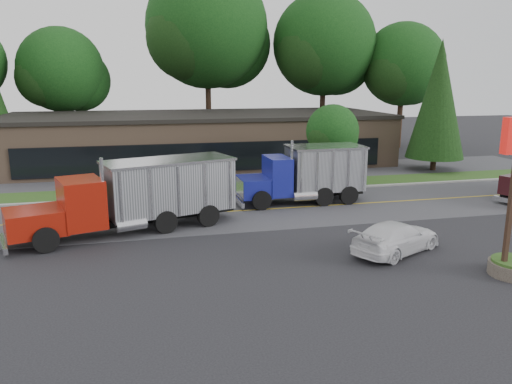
{
  "coord_description": "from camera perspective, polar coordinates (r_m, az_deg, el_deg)",
  "views": [
    {
      "loc": [
        -3.07,
        -17.51,
        7.28
      ],
      "look_at": [
        2.4,
        5.8,
        1.8
      ],
      "focal_mm": 35.0,
      "sensor_mm": 36.0,
      "label": 1
    }
  ],
  "objects": [
    {
      "name": "evergreen_right",
      "position": [
        42.38,
        20.11,
        9.91
      ],
      "size": [
        4.52,
        4.52,
        10.27
      ],
      "color": "#382619",
      "rests_on": "ground"
    },
    {
      "name": "ground",
      "position": [
        19.21,
        -3.06,
        -9.4
      ],
      "size": [
        140.0,
        140.0,
        0.0
      ],
      "primitive_type": "plane",
      "color": "#2E2E33",
      "rests_on": "ground"
    },
    {
      "name": "strip_mall",
      "position": [
        44.12,
        -6.54,
        5.93
      ],
      "size": [
        32.0,
        12.0,
        4.0
      ],
      "primitive_type": "cube",
      "color": "#866852",
      "rests_on": "ground"
    },
    {
      "name": "dump_truck_red",
      "position": [
        24.79,
        -13.05,
        -0.19
      ],
      "size": [
        10.91,
        5.52,
        3.36
      ],
      "rotation": [
        0.0,
        0.0,
        3.44
      ],
      "color": "black",
      "rests_on": "ground"
    },
    {
      "name": "dump_truck_blue",
      "position": [
        29.8,
        5.99,
        2.22
      ],
      "size": [
        7.59,
        2.76,
        3.36
      ],
      "rotation": [
        0.0,
        0.0,
        3.16
      ],
      "color": "black",
      "rests_on": "ground"
    },
    {
      "name": "tree_far_e",
      "position": [
        55.72,
        16.5,
        13.39
      ],
      "size": [
        9.09,
        8.55,
        12.97
      ],
      "color": "#382619",
      "rests_on": "ground"
    },
    {
      "name": "road",
      "position": [
        27.66,
        -6.36,
        -2.45
      ],
      "size": [
        60.0,
        8.0,
        0.02
      ],
      "primitive_type": "cube",
      "color": "#55555A",
      "rests_on": "ground"
    },
    {
      "name": "tree_verge",
      "position": [
        35.31,
        8.77,
        6.63
      ],
      "size": [
        3.89,
        3.66,
        5.55
      ],
      "color": "#382619",
      "rests_on": "ground"
    },
    {
      "name": "tree_far_c",
      "position": [
        52.36,
        -5.43,
        17.62
      ],
      "size": [
        12.79,
        12.04,
        18.25
      ],
      "color": "#382619",
      "rests_on": "ground"
    },
    {
      "name": "grass_verge",
      "position": [
        33.46,
        -7.61,
        0.2
      ],
      "size": [
        60.0,
        3.4,
        0.03
      ],
      "primitive_type": "cube",
      "color": "#2F4F1B",
      "rests_on": "ground"
    },
    {
      "name": "center_line",
      "position": [
        27.66,
        -6.36,
        -2.45
      ],
      "size": [
        60.0,
        0.12,
        0.01
      ],
      "primitive_type": "cube",
      "color": "gold",
      "rests_on": "ground"
    },
    {
      "name": "tree_far_d",
      "position": [
        54.26,
        7.9,
        15.87
      ],
      "size": [
        11.23,
        10.56,
        16.01
      ],
      "color": "#382619",
      "rests_on": "ground"
    },
    {
      "name": "curb",
      "position": [
        31.71,
        -7.29,
        -0.49
      ],
      "size": [
        60.0,
        0.3,
        0.12
      ],
      "primitive_type": "cube",
      "color": "#9E9E99",
      "rests_on": "ground"
    },
    {
      "name": "far_parking",
      "position": [
        38.34,
        -8.36,
        1.8
      ],
      "size": [
        60.0,
        7.0,
        0.02
      ],
      "primitive_type": "cube",
      "color": "#55555A",
      "rests_on": "ground"
    },
    {
      "name": "tree_far_b",
      "position": [
        52.06,
        -21.22,
        12.48
      ],
      "size": [
        8.44,
        7.94,
        12.03
      ],
      "color": "#382619",
      "rests_on": "ground"
    },
    {
      "name": "rally_car",
      "position": [
        22.12,
        15.73,
        -5.0
      ],
      "size": [
        4.95,
        3.78,
        1.34
      ],
      "primitive_type": "imported",
      "rotation": [
        0.0,
        0.0,
        2.05
      ],
      "color": "white",
      "rests_on": "ground"
    }
  ]
}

